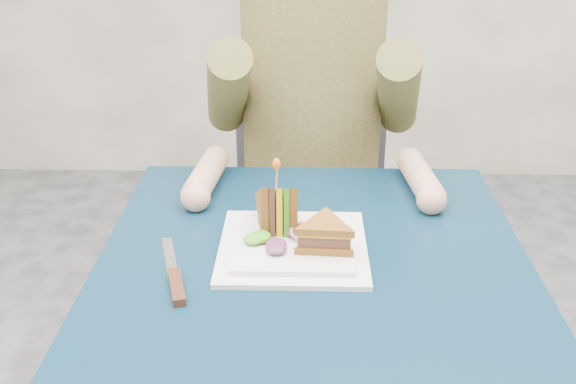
{
  "coord_description": "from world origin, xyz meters",
  "views": [
    {
      "loc": [
        -0.02,
        -1.03,
        1.34
      ],
      "look_at": [
        -0.05,
        0.06,
        0.82
      ],
      "focal_mm": 42.0,
      "sensor_mm": 36.0,
      "label": 1
    }
  ],
  "objects_px": {
    "sandwich_flat": "(325,235)",
    "knife": "(175,281)",
    "fork": "(242,248)",
    "sandwich_upright": "(277,211)",
    "diner": "(313,69)",
    "chair": "(310,191)",
    "plate": "(293,246)",
    "table": "(313,290)"
  },
  "relations": [
    {
      "from": "table",
      "to": "sandwich_upright",
      "type": "relative_size",
      "value": 5.19
    },
    {
      "from": "sandwich_upright",
      "to": "fork",
      "type": "height_order",
      "value": "sandwich_upright"
    },
    {
      "from": "table",
      "to": "knife",
      "type": "relative_size",
      "value": 3.45
    },
    {
      "from": "sandwich_flat",
      "to": "chair",
      "type": "bearing_deg",
      "value": 91.58
    },
    {
      "from": "sandwich_flat",
      "to": "fork",
      "type": "height_order",
      "value": "sandwich_flat"
    },
    {
      "from": "sandwich_flat",
      "to": "knife",
      "type": "xyz_separation_m",
      "value": [
        -0.24,
        -0.09,
        -0.04
      ]
    },
    {
      "from": "sandwich_upright",
      "to": "fork",
      "type": "xyz_separation_m",
      "value": [
        -0.06,
        -0.04,
        -0.05
      ]
    },
    {
      "from": "knife",
      "to": "fork",
      "type": "bearing_deg",
      "value": 49.15
    },
    {
      "from": "knife",
      "to": "diner",
      "type": "bearing_deg",
      "value": 70.68
    },
    {
      "from": "table",
      "to": "diner",
      "type": "bearing_deg",
      "value": 90.0
    },
    {
      "from": "table",
      "to": "chair",
      "type": "relative_size",
      "value": 0.81
    },
    {
      "from": "plate",
      "to": "fork",
      "type": "bearing_deg",
      "value": 179.71
    },
    {
      "from": "chair",
      "to": "fork",
      "type": "height_order",
      "value": "chair"
    },
    {
      "from": "sandwich_flat",
      "to": "sandwich_upright",
      "type": "height_order",
      "value": "sandwich_upright"
    },
    {
      "from": "table",
      "to": "fork",
      "type": "height_order",
      "value": "fork"
    },
    {
      "from": "chair",
      "to": "sandwich_upright",
      "type": "bearing_deg",
      "value": -96.35
    },
    {
      "from": "chair",
      "to": "plate",
      "type": "bearing_deg",
      "value": -93.26
    },
    {
      "from": "sandwich_flat",
      "to": "knife",
      "type": "bearing_deg",
      "value": -160.13
    },
    {
      "from": "chair",
      "to": "sandwich_upright",
      "type": "distance_m",
      "value": 0.65
    },
    {
      "from": "plate",
      "to": "chair",
      "type": "bearing_deg",
      "value": 86.74
    },
    {
      "from": "sandwich_upright",
      "to": "fork",
      "type": "bearing_deg",
      "value": -143.84
    },
    {
      "from": "table",
      "to": "fork",
      "type": "distance_m",
      "value": 0.15
    },
    {
      "from": "sandwich_upright",
      "to": "chair",
      "type": "bearing_deg",
      "value": 83.65
    },
    {
      "from": "chair",
      "to": "sandwich_flat",
      "type": "height_order",
      "value": "chair"
    },
    {
      "from": "table",
      "to": "chair",
      "type": "distance_m",
      "value": 0.66
    },
    {
      "from": "chair",
      "to": "knife",
      "type": "distance_m",
      "value": 0.81
    },
    {
      "from": "diner",
      "to": "fork",
      "type": "height_order",
      "value": "diner"
    },
    {
      "from": "sandwich_upright",
      "to": "knife",
      "type": "distance_m",
      "value": 0.23
    },
    {
      "from": "plate",
      "to": "sandwich_upright",
      "type": "xyz_separation_m",
      "value": [
        -0.03,
        0.04,
        0.05
      ]
    },
    {
      "from": "chair",
      "to": "sandwich_upright",
      "type": "xyz_separation_m",
      "value": [
        -0.07,
        -0.6,
        0.24
      ]
    },
    {
      "from": "diner",
      "to": "knife",
      "type": "xyz_separation_m",
      "value": [
        -0.23,
        -0.64,
        -0.18
      ]
    },
    {
      "from": "chair",
      "to": "diner",
      "type": "relative_size",
      "value": 1.25
    },
    {
      "from": "table",
      "to": "chair",
      "type": "height_order",
      "value": "chair"
    },
    {
      "from": "chair",
      "to": "knife",
      "type": "relative_size",
      "value": 4.28
    },
    {
      "from": "diner",
      "to": "fork",
      "type": "xyz_separation_m",
      "value": [
        -0.13,
        -0.53,
        -0.18
      ]
    },
    {
      "from": "table",
      "to": "plate",
      "type": "distance_m",
      "value": 0.1
    },
    {
      "from": "plate",
      "to": "sandwich_flat",
      "type": "bearing_deg",
      "value": -24.44
    },
    {
      "from": "fork",
      "to": "knife",
      "type": "distance_m",
      "value": 0.15
    },
    {
      "from": "fork",
      "to": "diner",
      "type": "bearing_deg",
      "value": 76.48
    },
    {
      "from": "plate",
      "to": "fork",
      "type": "height_order",
      "value": "plate"
    },
    {
      "from": "chair",
      "to": "sandwich_upright",
      "type": "relative_size",
      "value": 6.44
    },
    {
      "from": "sandwich_upright",
      "to": "knife",
      "type": "relative_size",
      "value": 0.66
    }
  ]
}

